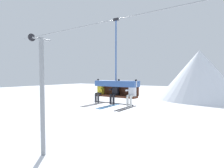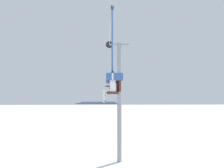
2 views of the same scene
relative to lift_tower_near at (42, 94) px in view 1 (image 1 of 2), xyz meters
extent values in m
cone|color=white|center=(5.69, 43.64, 1.71)|extent=(21.22, 21.22, 13.31)
cylinder|color=gray|center=(0.00, 0.02, -0.23)|extent=(0.36, 0.36, 9.43)
cylinder|color=gray|center=(0.00, 0.02, 4.33)|extent=(0.16, 1.60, 0.16)
cylinder|color=black|center=(0.00, -0.78, 4.33)|extent=(0.08, 0.56, 0.56)
cylinder|color=gray|center=(8.09, -0.78, 4.33)|extent=(18.17, 0.05, 0.05)
cube|color=#512819|center=(7.49, -0.78, 0.40)|extent=(2.32, 0.48, 0.10)
cube|color=#512819|center=(7.49, -0.50, 0.68)|extent=(2.32, 0.08, 0.45)
cube|color=#335699|center=(7.49, -0.72, 1.05)|extent=(2.37, 0.68, 0.30)
cylinder|color=black|center=(7.49, -1.10, 0.07)|extent=(2.32, 0.04, 0.04)
cylinder|color=#335699|center=(7.49, -0.78, 2.74)|extent=(0.07, 0.07, 3.08)
cube|color=black|center=(7.49, -0.78, 4.33)|extent=(0.28, 0.12, 0.12)
cube|color=yellow|center=(6.51, -0.80, 0.71)|extent=(0.32, 0.22, 0.52)
sphere|color=maroon|center=(6.51, -0.80, 1.07)|extent=(0.22, 0.22, 0.22)
ellipsoid|color=black|center=(6.51, -0.91, 1.07)|extent=(0.17, 0.04, 0.08)
cylinder|color=#2D2D33|center=(6.43, -0.97, 0.49)|extent=(0.11, 0.34, 0.11)
cylinder|color=#2D2D33|center=(6.60, -0.97, 0.49)|extent=(0.11, 0.34, 0.11)
cylinder|color=#2D2D33|center=(6.43, -1.14, 0.25)|extent=(0.11, 0.11, 0.48)
cylinder|color=#2D2D33|center=(6.60, -1.14, 0.25)|extent=(0.11, 0.11, 0.48)
cube|color=#232328|center=(6.43, -1.44, -0.04)|extent=(0.09, 1.70, 0.02)
cube|color=#232328|center=(6.60, -1.44, -0.04)|extent=(0.09, 1.70, 0.02)
cylinder|color=yellow|center=(6.33, -0.80, 1.06)|extent=(0.09, 0.09, 0.30)
sphere|color=black|center=(6.33, -0.80, 1.23)|extent=(0.11, 0.11, 0.11)
cylinder|color=yellow|center=(6.70, -0.95, 0.75)|extent=(0.09, 0.30, 0.09)
cube|color=black|center=(7.49, -0.80, 0.71)|extent=(0.32, 0.22, 0.52)
sphere|color=black|center=(7.49, -0.80, 1.07)|extent=(0.22, 0.22, 0.22)
ellipsoid|color=black|center=(7.49, -0.91, 1.07)|extent=(0.17, 0.04, 0.08)
cylinder|color=black|center=(7.40, -0.97, 0.49)|extent=(0.11, 0.34, 0.11)
cylinder|color=black|center=(7.57, -0.97, 0.49)|extent=(0.11, 0.34, 0.11)
cylinder|color=black|center=(7.40, -1.14, 0.25)|extent=(0.11, 0.11, 0.48)
cylinder|color=black|center=(7.57, -1.14, 0.25)|extent=(0.11, 0.11, 0.48)
cube|color=#1E6BB2|center=(7.40, -1.44, -0.04)|extent=(0.09, 1.70, 0.02)
cube|color=#1E6BB2|center=(7.57, -1.44, -0.04)|extent=(0.09, 1.70, 0.02)
cylinder|color=black|center=(7.30, -0.95, 0.75)|extent=(0.09, 0.30, 0.09)
cylinder|color=black|center=(7.67, -0.80, 1.06)|extent=(0.09, 0.09, 0.30)
sphere|color=black|center=(7.67, -0.80, 1.23)|extent=(0.11, 0.11, 0.11)
cube|color=silver|center=(8.46, -0.80, 0.71)|extent=(0.32, 0.22, 0.52)
sphere|color=black|center=(8.46, -0.80, 1.07)|extent=(0.22, 0.22, 0.22)
ellipsoid|color=black|center=(8.46, -0.91, 1.07)|extent=(0.17, 0.04, 0.08)
cylinder|color=silver|center=(8.37, -0.97, 0.49)|extent=(0.11, 0.34, 0.11)
cylinder|color=silver|center=(8.55, -0.97, 0.49)|extent=(0.11, 0.34, 0.11)
cylinder|color=silver|center=(8.37, -1.14, 0.25)|extent=(0.11, 0.11, 0.48)
cylinder|color=silver|center=(8.55, -1.14, 0.25)|extent=(0.11, 0.11, 0.48)
cube|color=#232328|center=(8.37, -1.44, -0.04)|extent=(0.09, 1.70, 0.02)
cube|color=#232328|center=(8.55, -1.44, -0.04)|extent=(0.09, 1.70, 0.02)
cylinder|color=silver|center=(8.27, -0.95, 0.75)|extent=(0.09, 0.30, 0.09)
cylinder|color=silver|center=(8.65, -0.80, 1.06)|extent=(0.09, 0.09, 0.30)
sphere|color=black|center=(8.65, -0.80, 1.23)|extent=(0.11, 0.11, 0.11)
camera|label=1|loc=(12.34, -8.42, 1.44)|focal=28.00mm
camera|label=2|loc=(17.34, -1.09, 0.34)|focal=35.00mm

